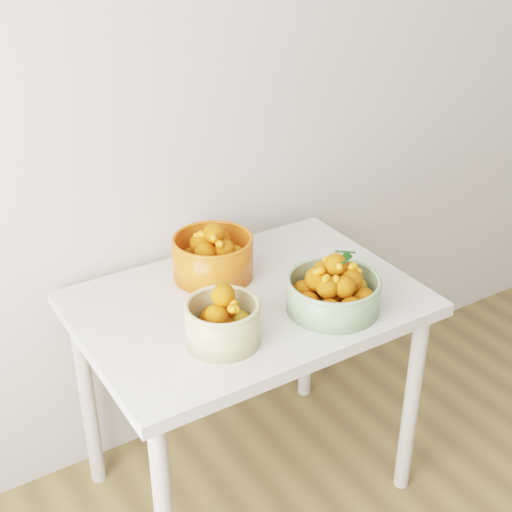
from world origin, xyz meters
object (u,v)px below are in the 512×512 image
Objects in this scene: table at (248,325)px; bowl_orange at (213,256)px; bowl_cream at (223,321)px; bowl_green at (333,290)px.

bowl_orange reaches higher than table.
bowl_green is at bearing -4.19° from bowl_cream.
bowl_orange is (0.15, 0.32, 0.01)m from bowl_cream.
bowl_orange reaches higher than bowl_cream.
bowl_cream is (-0.17, -0.15, 0.16)m from table.
bowl_orange is at bearing 65.12° from bowl_cream.
bowl_cream is at bearing -114.88° from bowl_orange.
table is 3.25× the size of bowl_orange.
table is at bearing 135.28° from bowl_green.
bowl_orange is (-0.20, 0.35, 0.01)m from bowl_green.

